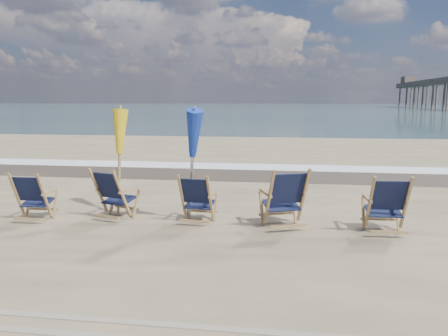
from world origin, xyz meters
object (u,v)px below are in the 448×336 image
at_px(beach_chair_4, 406,206).
at_px(umbrella_blue, 191,134).
at_px(umbrella_yellow, 118,137).
at_px(beach_chair_0, 44,197).
at_px(beach_chair_3, 304,198).
at_px(beach_chair_2, 210,200).
at_px(beach_chair_1, 122,196).

height_order(beach_chair_4, umbrella_blue, umbrella_blue).
bearing_deg(umbrella_yellow, umbrella_blue, -15.88).
relative_size(beach_chair_0, beach_chair_3, 0.86).
relative_size(beach_chair_3, beach_chair_4, 1.07).
distance_m(beach_chair_0, beach_chair_4, 6.27).
height_order(umbrella_yellow, umbrella_blue, umbrella_blue).
bearing_deg(beach_chair_4, umbrella_yellow, -10.62).
height_order(beach_chair_2, umbrella_blue, umbrella_blue).
height_order(beach_chair_1, umbrella_blue, umbrella_blue).
bearing_deg(beach_chair_1, beach_chair_3, -160.53).
xyz_separation_m(beach_chair_1, beach_chair_2, (1.62, 0.03, -0.03)).
height_order(beach_chair_2, beach_chair_3, beach_chair_3).
height_order(beach_chair_0, beach_chair_4, beach_chair_4).
distance_m(beach_chair_2, umbrella_yellow, 2.19).
xyz_separation_m(beach_chair_3, beach_chair_4, (1.63, -0.18, -0.03)).
relative_size(beach_chair_0, beach_chair_1, 0.95).
height_order(beach_chair_0, beach_chair_1, beach_chair_1).
bearing_deg(beach_chair_2, beach_chair_3, -174.38).
xyz_separation_m(beach_chair_2, umbrella_blue, (-0.34, 0.06, 1.15)).
distance_m(beach_chair_4, umbrella_yellow, 5.26).
distance_m(beach_chair_0, beach_chair_2, 3.01).
bearing_deg(umbrella_yellow, beach_chair_1, -65.51).
relative_size(beach_chair_1, umbrella_blue, 0.46).
distance_m(beach_chair_3, beach_chair_4, 1.65).
height_order(beach_chair_0, beach_chair_2, beach_chair_0).
bearing_deg(beach_chair_3, umbrella_blue, -21.70).
bearing_deg(beach_chair_1, beach_chair_2, -160.29).
height_order(beach_chair_2, beach_chair_4, beach_chair_4).
relative_size(beach_chair_0, umbrella_yellow, 0.46).
height_order(beach_chair_4, umbrella_yellow, umbrella_yellow).
relative_size(beach_chair_4, umbrella_yellow, 0.51).
xyz_separation_m(beach_chair_4, umbrella_blue, (-3.61, 0.23, 1.10)).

